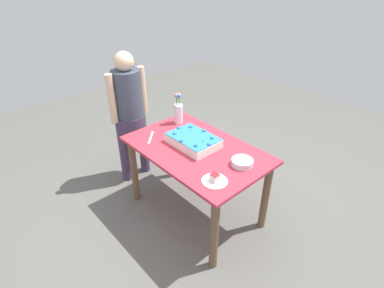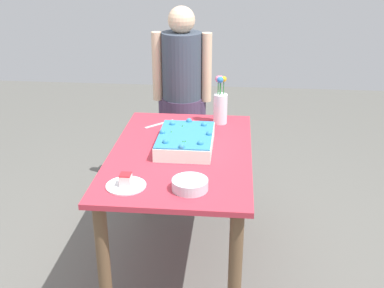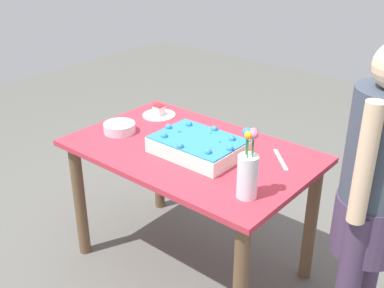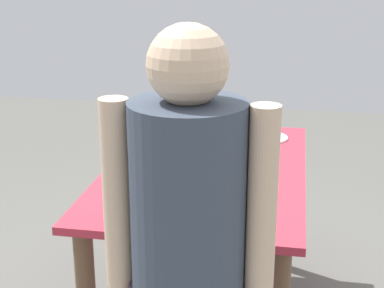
% 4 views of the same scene
% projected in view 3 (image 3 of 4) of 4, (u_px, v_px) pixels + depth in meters
% --- Properties ---
extents(ground_plane, '(8.00, 8.00, 0.00)m').
position_uv_depth(ground_plane, '(191.00, 263.00, 2.92)').
color(ground_plane, '#5E5E58').
extents(dining_table, '(1.31, 0.83, 0.77)m').
position_uv_depth(dining_table, '(191.00, 170.00, 2.65)').
color(dining_table, '#BE3141').
rests_on(dining_table, ground_plane).
extents(sheet_cake, '(0.46, 0.32, 0.11)m').
position_uv_depth(sheet_cake, '(198.00, 146.00, 2.52)').
color(sheet_cake, white).
rests_on(sheet_cake, dining_table).
extents(serving_plate_with_slice, '(0.21, 0.21, 0.07)m').
position_uv_depth(serving_plate_with_slice, '(159.00, 113.00, 3.00)').
color(serving_plate_with_slice, white).
rests_on(serving_plate_with_slice, dining_table).
extents(cake_knife, '(0.18, 0.18, 0.00)m').
position_uv_depth(cake_knife, '(281.00, 159.00, 2.47)').
color(cake_knife, silver).
rests_on(cake_knife, dining_table).
extents(flower_vase, '(0.09, 0.09, 0.33)m').
position_uv_depth(flower_vase, '(248.00, 171.00, 2.10)').
color(flower_vase, white).
rests_on(flower_vase, dining_table).
extents(fruit_bowl, '(0.18, 0.18, 0.05)m').
position_uv_depth(fruit_bowl, '(120.00, 128.00, 2.77)').
color(fruit_bowl, silver).
rests_on(fruit_bowl, dining_table).
extents(person_standing, '(0.31, 0.45, 1.49)m').
position_uv_depth(person_standing, '(376.00, 187.00, 2.07)').
color(person_standing, '#483552').
rests_on(person_standing, ground_plane).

